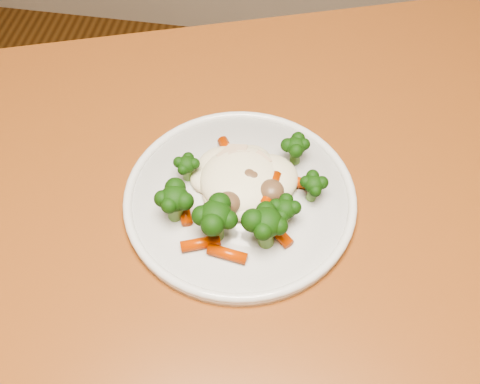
{
  "coord_description": "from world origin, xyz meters",
  "views": [
    {
      "loc": [
        -0.31,
        -0.11,
        1.29
      ],
      "look_at": [
        -0.38,
        0.28,
        0.77
      ],
      "focal_mm": 45.0,
      "sensor_mm": 36.0,
      "label": 1
    }
  ],
  "objects": [
    {
      "name": "plate",
      "position": [
        -0.38,
        0.28,
        0.76
      ],
      "size": [
        0.25,
        0.25,
        0.01
      ],
      "primitive_type": "cylinder",
      "color": "silver",
      "rests_on": "dining_table"
    },
    {
      "name": "dining_table",
      "position": [
        -0.35,
        0.24,
        0.64
      ],
      "size": [
        1.26,
        1.04,
        0.75
      ],
      "rotation": [
        0.0,
        0.0,
        0.34
      ],
      "color": "#975122",
      "rests_on": "ground"
    },
    {
      "name": "meal",
      "position": [
        -0.37,
        0.27,
        0.78
      ],
      "size": [
        0.18,
        0.16,
        0.05
      ],
      "color": "#FCF1C9",
      "rests_on": "plate"
    }
  ]
}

